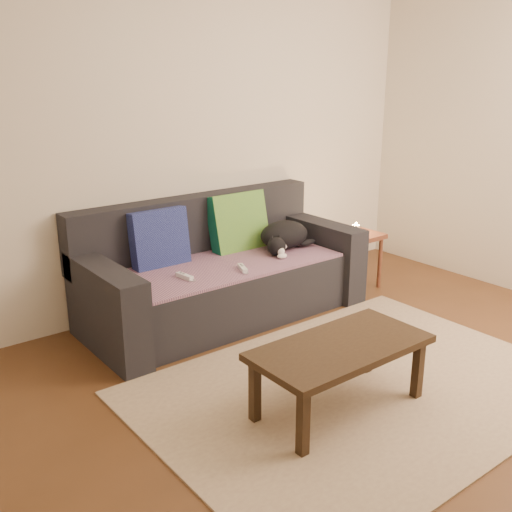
# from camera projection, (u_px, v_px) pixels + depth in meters

# --- Properties ---
(ground) EXTENTS (4.50, 4.50, 0.00)m
(ground) POSITION_uv_depth(u_px,v_px,m) (378.00, 400.00, 3.41)
(ground) COLOR brown
(ground) RESTS_ON ground
(back_wall) EXTENTS (4.50, 0.04, 2.60)m
(back_wall) POSITION_uv_depth(u_px,v_px,m) (186.00, 138.00, 4.52)
(back_wall) COLOR beige
(back_wall) RESTS_ON ground
(sofa) EXTENTS (2.10, 0.94, 0.87)m
(sofa) POSITION_uv_depth(u_px,v_px,m) (220.00, 276.00, 4.50)
(sofa) COLOR #232328
(sofa) RESTS_ON ground
(throw_blanket) EXTENTS (1.66, 0.74, 0.02)m
(throw_blanket) POSITION_uv_depth(u_px,v_px,m) (227.00, 264.00, 4.39)
(throw_blanket) COLOR #40284C
(throw_blanket) RESTS_ON sofa
(cushion_navy) EXTENTS (0.43, 0.16, 0.44)m
(cushion_navy) POSITION_uv_depth(u_px,v_px,m) (160.00, 239.00, 4.29)
(cushion_navy) COLOR #131852
(cushion_navy) RESTS_ON throw_blanket
(cushion_green) EXTENTS (0.49, 0.23, 0.50)m
(cushion_green) POSITION_uv_depth(u_px,v_px,m) (239.00, 224.00, 4.70)
(cushion_green) COLOR #0D563C
(cushion_green) RESTS_ON throw_blanket
(cat) EXTENTS (0.49, 0.37, 0.22)m
(cat) POSITION_uv_depth(u_px,v_px,m) (284.00, 236.00, 4.70)
(cat) COLOR black
(cat) RESTS_ON throw_blanket
(wii_remote_a) EXTENTS (0.06, 0.15, 0.03)m
(wii_remote_a) POSITION_uv_depth(u_px,v_px,m) (185.00, 276.00, 4.05)
(wii_remote_a) COLOR white
(wii_remote_a) RESTS_ON throw_blanket
(wii_remote_b) EXTENTS (0.09, 0.15, 0.03)m
(wii_remote_b) POSITION_uv_depth(u_px,v_px,m) (243.00, 268.00, 4.22)
(wii_remote_b) COLOR white
(wii_remote_b) RESTS_ON throw_blanket
(side_table) EXTENTS (0.38, 0.38, 0.48)m
(side_table) POSITION_uv_depth(u_px,v_px,m) (355.00, 243.00, 5.06)
(side_table) COLOR brown
(side_table) RESTS_ON ground
(candle) EXTENTS (0.06, 0.06, 0.09)m
(candle) POSITION_uv_depth(u_px,v_px,m) (356.00, 229.00, 5.02)
(candle) COLOR beige
(candle) RESTS_ON side_table
(rug) EXTENTS (2.50, 1.80, 0.01)m
(rug) POSITION_uv_depth(u_px,v_px,m) (359.00, 388.00, 3.52)
(rug) COLOR tan
(rug) RESTS_ON ground
(coffee_table) EXTENTS (0.99, 0.50, 0.40)m
(coffee_table) POSITION_uv_depth(u_px,v_px,m) (340.00, 353.00, 3.21)
(coffee_table) COLOR black
(coffee_table) RESTS_ON rug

